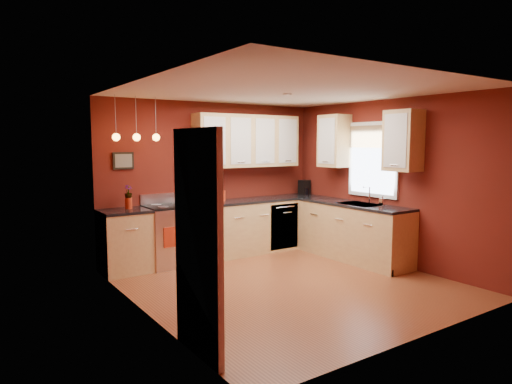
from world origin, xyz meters
TOP-DOWN VIEW (x-y plane):
  - floor at (0.00, 0.00)m, footprint 4.20×4.20m
  - ceiling at (0.00, 0.00)m, footprint 4.00×4.20m
  - wall_back at (0.00, 2.10)m, footprint 4.00×0.02m
  - wall_front at (0.00, -2.10)m, footprint 4.00×0.02m
  - wall_left at (-2.00, 0.00)m, footprint 0.02×4.20m
  - wall_right at (2.00, 0.00)m, footprint 0.02×4.20m
  - base_cabinets_back_left at (-1.65, 1.80)m, footprint 0.70×0.60m
  - base_cabinets_back_right at (0.73, 1.80)m, footprint 2.54×0.60m
  - base_cabinets_right at (1.70, 0.45)m, footprint 0.60×2.10m
  - counter_back_left at (-1.65, 1.80)m, footprint 0.70×0.62m
  - counter_back_right at (0.73, 1.80)m, footprint 2.54×0.62m
  - counter_right at (1.70, 0.45)m, footprint 0.62×2.10m
  - gas_range at (-0.92, 1.80)m, footprint 0.76×0.64m
  - dishwasher_front at (1.10, 1.51)m, footprint 0.60×0.02m
  - sink at (1.70, 0.30)m, footprint 0.50×0.70m
  - window at (1.97, 0.30)m, footprint 0.06×1.02m
  - door_left_wall at (-1.97, -1.20)m, footprint 0.12×0.82m
  - upper_cabinets_back at (0.60, 1.93)m, footprint 2.00×0.35m
  - upper_cabinets_right at (1.82, 0.32)m, footprint 0.35×1.95m
  - wall_picture at (-1.55, 2.08)m, footprint 0.32×0.03m
  - pendant_lights at (-1.45, 1.75)m, footprint 0.71×0.11m
  - red_canister at (0.05, 1.87)m, footprint 0.12×0.12m
  - red_vase at (-1.56, 1.85)m, footprint 0.10×0.10m
  - flowers at (-1.56, 1.85)m, footprint 0.14×0.14m
  - coffee_maker at (1.85, 1.86)m, footprint 0.20×0.20m
  - soap_pump at (1.83, -0.04)m, footprint 0.09×0.09m
  - dish_towel at (-1.07, 1.47)m, footprint 0.22×0.02m

SIDE VIEW (x-z plane):
  - floor at x=0.00m, z-range 0.00..0.00m
  - base_cabinets_back_left at x=-1.65m, z-range 0.00..0.90m
  - base_cabinets_back_right at x=0.73m, z-range 0.00..0.90m
  - base_cabinets_right at x=1.70m, z-range 0.00..0.90m
  - dishwasher_front at x=1.10m, z-range 0.05..0.85m
  - gas_range at x=-0.92m, z-range -0.07..1.04m
  - dish_towel at x=-1.07m, z-range 0.37..0.67m
  - sink at x=1.70m, z-range 0.75..1.08m
  - counter_back_left at x=-1.65m, z-range 0.90..0.94m
  - counter_back_right at x=0.73m, z-range 0.90..0.94m
  - counter_right at x=1.70m, z-range 0.90..0.94m
  - red_vase at x=-1.56m, z-range 0.94..1.11m
  - door_left_wall at x=-1.97m, z-range 0.00..2.05m
  - soap_pump at x=1.83m, z-range 0.94..1.11m
  - red_canister at x=0.05m, z-range 0.94..1.12m
  - coffee_maker at x=1.85m, z-range 0.93..1.20m
  - flowers at x=-1.56m, z-range 1.09..1.29m
  - wall_back at x=0.00m, z-range 0.00..2.60m
  - wall_front at x=0.00m, z-range 0.00..2.60m
  - wall_left at x=-2.00m, z-range 0.00..2.60m
  - wall_right at x=2.00m, z-range 0.00..2.60m
  - wall_picture at x=-1.55m, z-range 1.52..1.78m
  - window at x=1.97m, z-range 1.08..2.30m
  - upper_cabinets_back at x=0.60m, z-range 1.50..2.40m
  - upper_cabinets_right at x=1.82m, z-range 1.50..2.40m
  - pendant_lights at x=-1.45m, z-range 1.68..2.34m
  - ceiling at x=0.00m, z-range 2.59..2.61m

